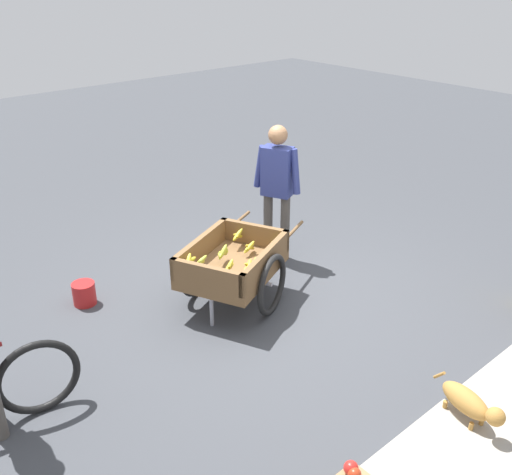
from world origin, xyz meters
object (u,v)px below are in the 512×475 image
Objects in this scene: fruit_cart at (233,266)px; plastic_bucket at (84,293)px; dog at (469,404)px; vendor_person at (277,181)px.

plastic_bucket is (1.20, -1.01, -0.32)m from fruit_cart.
dog is at bearing 110.75° from plastic_bucket.
dog is 3.87m from plastic_bucket.
plastic_bucket is at bearing -69.25° from dog.
dog reaches higher than plastic_bucket.
fruit_cart reaches higher than dog.
vendor_person is 2.47× the size of dog.
vendor_person is 2.46m from plastic_bucket.
plastic_bucket is (1.37, -3.62, -0.15)m from dog.
dog is (-0.17, 2.61, -0.17)m from fruit_cart.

